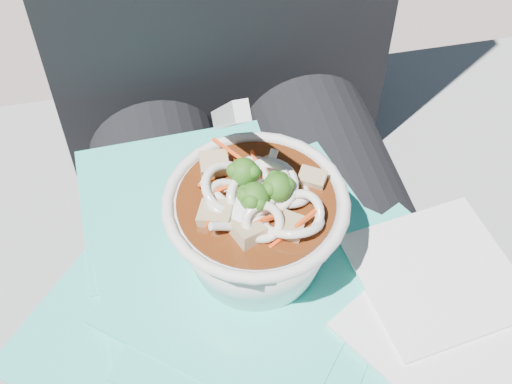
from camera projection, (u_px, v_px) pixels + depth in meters
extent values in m
cube|color=gray|center=(249.00, 322.00, 0.94)|extent=(1.02, 0.54, 0.42)
cylinder|color=black|center=(194.00, 338.00, 0.62)|extent=(0.14, 0.48, 0.14)
cylinder|color=black|center=(373.00, 300.00, 0.65)|extent=(0.14, 0.48, 0.14)
cube|color=#31CEBA|center=(124.00, 314.00, 0.56)|extent=(0.21, 0.21, 0.00)
cube|color=#31CEBA|center=(182.00, 201.00, 0.62)|extent=(0.17, 0.16, 0.00)
cube|color=#31CEBA|center=(242.00, 332.00, 0.54)|extent=(0.21, 0.20, 0.00)
cube|color=#31CEBA|center=(409.00, 335.00, 0.54)|extent=(0.23, 0.24, 0.00)
cube|color=#31CEBA|center=(295.00, 253.00, 0.59)|extent=(0.19, 0.23, 0.00)
cube|color=#31CEBA|center=(364.00, 312.00, 0.55)|extent=(0.23, 0.23, 0.00)
cube|color=#31CEBA|center=(251.00, 346.00, 0.53)|extent=(0.21, 0.21, 0.00)
cube|color=#31CEBA|center=(251.00, 275.00, 0.57)|extent=(0.26, 0.26, 0.00)
cube|color=white|center=(456.00, 329.00, 0.53)|extent=(0.19, 0.19, 0.00)
cube|color=white|center=(437.00, 274.00, 0.56)|extent=(0.13, 0.13, 0.00)
torus|color=white|center=(256.00, 202.00, 0.52)|extent=(0.14, 0.14, 0.01)
cylinder|color=#491E0A|center=(256.00, 205.00, 0.52)|extent=(0.12, 0.12, 0.01)
torus|color=white|center=(267.00, 186.00, 0.51)|extent=(0.05, 0.05, 0.03)
torus|color=white|center=(252.00, 198.00, 0.52)|extent=(0.04, 0.05, 0.02)
torus|color=white|center=(266.00, 185.00, 0.51)|extent=(0.05, 0.05, 0.03)
torus|color=white|center=(285.00, 180.00, 0.52)|extent=(0.05, 0.06, 0.04)
torus|color=white|center=(271.00, 196.00, 0.52)|extent=(0.04, 0.05, 0.04)
torus|color=white|center=(287.00, 194.00, 0.52)|extent=(0.04, 0.04, 0.02)
torus|color=white|center=(243.00, 175.00, 0.53)|extent=(0.05, 0.05, 0.03)
torus|color=white|center=(229.00, 199.00, 0.51)|extent=(0.04, 0.04, 0.02)
torus|color=white|center=(256.00, 201.00, 0.52)|extent=(0.05, 0.05, 0.03)
torus|color=white|center=(230.00, 188.00, 0.51)|extent=(0.06, 0.06, 0.03)
torus|color=white|center=(293.00, 222.00, 0.50)|extent=(0.06, 0.06, 0.04)
torus|color=white|center=(255.00, 202.00, 0.52)|extent=(0.05, 0.04, 0.03)
torus|color=white|center=(275.00, 180.00, 0.52)|extent=(0.03, 0.03, 0.01)
torus|color=white|center=(300.00, 214.00, 0.50)|extent=(0.04, 0.04, 0.03)
torus|color=white|center=(253.00, 199.00, 0.51)|extent=(0.05, 0.04, 0.05)
torus|color=white|center=(263.00, 222.00, 0.49)|extent=(0.04, 0.04, 0.03)
torus|color=white|center=(253.00, 199.00, 0.51)|extent=(0.05, 0.06, 0.03)
cylinder|color=white|center=(229.00, 226.00, 0.49)|extent=(0.03, 0.01, 0.02)
cylinder|color=white|center=(268.00, 170.00, 0.53)|extent=(0.02, 0.03, 0.02)
cylinder|color=white|center=(216.00, 194.00, 0.51)|extent=(0.02, 0.03, 0.01)
cylinder|color=#618D44|center=(277.00, 198.00, 0.51)|extent=(0.01, 0.01, 0.01)
sphere|color=#1E5513|center=(277.00, 187.00, 0.50)|extent=(0.02, 0.02, 0.02)
sphere|color=#1E5513|center=(270.00, 189.00, 0.50)|extent=(0.01, 0.01, 0.01)
sphere|color=#1E5513|center=(274.00, 178.00, 0.50)|extent=(0.01, 0.01, 0.01)
sphere|color=#1E5513|center=(281.00, 179.00, 0.50)|extent=(0.01, 0.01, 0.01)
sphere|color=#1E5513|center=(287.00, 184.00, 0.50)|extent=(0.01, 0.01, 0.01)
cylinder|color=#618D44|center=(244.00, 183.00, 0.52)|extent=(0.01, 0.01, 0.01)
sphere|color=#1E5513|center=(244.00, 172.00, 0.51)|extent=(0.02, 0.02, 0.02)
sphere|color=#1E5513|center=(234.00, 170.00, 0.51)|extent=(0.01, 0.01, 0.01)
sphere|color=#1E5513|center=(253.00, 172.00, 0.51)|extent=(0.01, 0.01, 0.01)
sphere|color=#1E5513|center=(234.00, 171.00, 0.51)|extent=(0.01, 0.01, 0.01)
sphere|color=#1E5513|center=(253.00, 172.00, 0.51)|extent=(0.01, 0.01, 0.01)
cylinder|color=#618D44|center=(255.00, 207.00, 0.51)|extent=(0.01, 0.01, 0.01)
sphere|color=#1E5513|center=(255.00, 197.00, 0.50)|extent=(0.02, 0.02, 0.02)
sphere|color=#1E5513|center=(244.00, 195.00, 0.49)|extent=(0.01, 0.01, 0.01)
sphere|color=#1E5513|center=(259.00, 203.00, 0.49)|extent=(0.01, 0.01, 0.01)
sphere|color=#1E5513|center=(245.00, 192.00, 0.50)|extent=(0.01, 0.01, 0.01)
sphere|color=#1E5513|center=(251.00, 201.00, 0.49)|extent=(0.01, 0.01, 0.01)
cube|color=#E64513|center=(224.00, 185.00, 0.52)|extent=(0.04, 0.01, 0.00)
cube|color=#E64513|center=(237.00, 156.00, 0.53)|extent=(0.03, 0.04, 0.01)
cube|color=#E64513|center=(237.00, 183.00, 0.51)|extent=(0.04, 0.01, 0.01)
cube|color=#E64513|center=(262.00, 220.00, 0.50)|extent=(0.03, 0.01, 0.00)
cube|color=#E64513|center=(293.00, 229.00, 0.49)|extent=(0.04, 0.02, 0.01)
cube|color=#E64513|center=(277.00, 184.00, 0.51)|extent=(0.02, 0.03, 0.01)
cube|color=#E64513|center=(210.00, 203.00, 0.51)|extent=(0.02, 0.04, 0.01)
cube|color=#E64513|center=(260.00, 169.00, 0.52)|extent=(0.01, 0.03, 0.01)
cube|color=tan|center=(312.00, 179.00, 0.53)|extent=(0.02, 0.02, 0.01)
cube|color=tan|center=(264.00, 169.00, 0.53)|extent=(0.02, 0.02, 0.01)
cube|color=tan|center=(214.00, 164.00, 0.53)|extent=(0.02, 0.02, 0.01)
cube|color=tan|center=(217.00, 215.00, 0.50)|extent=(0.03, 0.03, 0.02)
cube|color=tan|center=(247.00, 231.00, 0.50)|extent=(0.03, 0.03, 0.02)
cube|color=tan|center=(290.00, 229.00, 0.50)|extent=(0.03, 0.03, 0.02)
ellipsoid|color=white|center=(244.00, 211.00, 0.50)|extent=(0.03, 0.04, 0.01)
cube|color=white|center=(229.00, 116.00, 0.49)|extent=(0.01, 0.10, 0.11)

